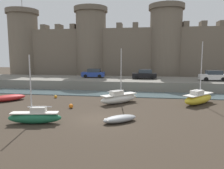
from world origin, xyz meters
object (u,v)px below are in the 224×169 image
(sailboat_near_channel_left, at_px, (119,98))
(rowboat_foreground_left, at_px, (8,98))
(mooring_buoy_off_centre, at_px, (71,106))
(car_quay_centre_west, at_px, (93,73))
(car_quay_centre_east, at_px, (144,74))
(car_quay_east, at_px, (213,76))
(sailboat_near_channel_right, at_px, (35,117))
(mooring_buoy_near_channel, at_px, (56,97))
(sailboat_foreground_centre, at_px, (198,98))
(rowboat_midflat_left, at_px, (120,119))

(sailboat_near_channel_left, bearing_deg, rowboat_foreground_left, -176.60)
(mooring_buoy_off_centre, bearing_deg, sailboat_near_channel_left, 34.35)
(rowboat_foreground_left, height_order, car_quay_centre_west, car_quay_centre_west)
(sailboat_near_channel_left, xyz_separation_m, car_quay_centre_east, (2.79, 13.27, 1.66))
(car_quay_centre_west, distance_m, car_quay_east, 20.12)
(sailboat_near_channel_right, bearing_deg, mooring_buoy_near_channel, 104.61)
(mooring_buoy_near_channel, height_order, car_quay_centre_east, car_quay_centre_east)
(sailboat_near_channel_right, bearing_deg, car_quay_centre_east, 68.62)
(sailboat_foreground_centre, height_order, car_quay_centre_east, sailboat_foreground_centre)
(sailboat_near_channel_right, distance_m, car_quay_east, 28.37)
(mooring_buoy_near_channel, distance_m, car_quay_east, 24.44)
(sailboat_foreground_centre, bearing_deg, mooring_buoy_off_centre, -163.34)
(car_quay_centre_west, xyz_separation_m, car_quay_east, (20.01, -2.08, 0.00))
(sailboat_foreground_centre, distance_m, car_quay_centre_east, 13.93)
(rowboat_foreground_left, xyz_separation_m, mooring_buoy_near_channel, (4.90, 2.64, -0.20))
(sailboat_foreground_centre, bearing_deg, car_quay_centre_east, 116.42)
(mooring_buoy_near_channel, bearing_deg, car_quay_centre_east, 45.34)
(rowboat_foreground_left, relative_size, mooring_buoy_off_centre, 8.61)
(sailboat_foreground_centre, height_order, mooring_buoy_near_channel, sailboat_foreground_centre)
(rowboat_midflat_left, relative_size, sailboat_near_channel_right, 0.56)
(mooring_buoy_off_centre, xyz_separation_m, car_quay_centre_west, (-1.73, 17.29, 2.05))
(rowboat_midflat_left, height_order, mooring_buoy_near_channel, rowboat_midflat_left)
(sailboat_near_channel_right, distance_m, car_quay_centre_east, 23.57)
(car_quay_east, bearing_deg, mooring_buoy_near_channel, -155.30)
(sailboat_near_channel_right, height_order, car_quay_centre_east, sailboat_near_channel_right)
(sailboat_near_channel_left, bearing_deg, car_quay_centre_west, 114.40)
(mooring_buoy_near_channel, height_order, car_quay_east, car_quay_east)
(sailboat_near_channel_right, relative_size, car_quay_centre_west, 1.32)
(rowboat_midflat_left, xyz_separation_m, mooring_buoy_off_centre, (-5.62, 4.05, -0.07))
(car_quay_east, bearing_deg, sailboat_near_channel_left, -138.57)
(sailboat_near_channel_right, distance_m, car_quay_centre_west, 22.78)
(sailboat_near_channel_left, height_order, car_quay_centre_west, sailboat_near_channel_left)
(rowboat_foreground_left, relative_size, car_quay_centre_west, 0.96)
(rowboat_foreground_left, bearing_deg, car_quay_centre_east, 40.98)
(mooring_buoy_near_channel, xyz_separation_m, mooring_buoy_off_centre, (3.83, -5.04, 0.04))
(rowboat_foreground_left, relative_size, car_quay_east, 0.96)
(rowboat_midflat_left, height_order, car_quay_east, car_quay_east)
(mooring_buoy_near_channel, xyz_separation_m, car_quay_east, (22.12, 10.17, 2.10))
(sailboat_foreground_centre, distance_m, sailboat_near_channel_left, 8.99)
(car_quay_centre_west, distance_m, car_quay_centre_east, 9.22)
(rowboat_midflat_left, relative_size, rowboat_foreground_left, 0.77)
(rowboat_midflat_left, height_order, sailboat_near_channel_right, sailboat_near_channel_right)
(car_quay_centre_east, bearing_deg, sailboat_near_channel_right, -111.38)
(sailboat_foreground_centre, xyz_separation_m, sailboat_near_channel_left, (-8.95, -0.88, -0.06))
(rowboat_midflat_left, bearing_deg, car_quay_east, 56.66)
(sailboat_foreground_centre, xyz_separation_m, car_quay_east, (4.67, 11.13, 1.60))
(rowboat_foreground_left, xyz_separation_m, car_quay_centre_west, (7.01, 14.89, 1.89))
(sailboat_near_channel_right, bearing_deg, sailboat_near_channel_left, 56.15)
(mooring_buoy_near_channel, bearing_deg, sailboat_near_channel_right, -75.39)
(rowboat_foreground_left, height_order, sailboat_near_channel_left, sailboat_near_channel_left)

